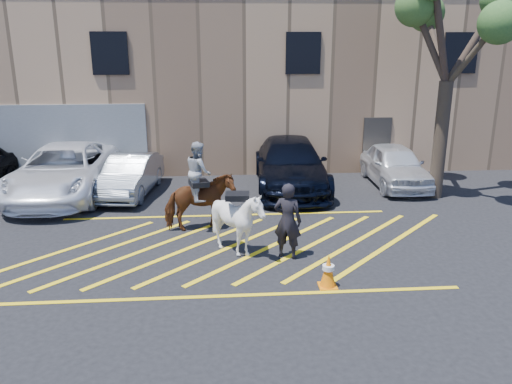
{
  "coord_description": "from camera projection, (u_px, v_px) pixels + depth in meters",
  "views": [
    {
      "loc": [
        -0.21,
        -11.9,
        4.88
      ],
      "look_at": [
        0.73,
        0.2,
        1.3
      ],
      "focal_mm": 35.0,
      "sensor_mm": 36.0,
      "label": 1
    }
  ],
  "objects": [
    {
      "name": "saddled_white",
      "position": [
        238.0,
        222.0,
        11.92
      ],
      "size": [
        1.42,
        1.58,
        1.64
      ],
      "color": "white",
      "rests_on": "ground"
    },
    {
      "name": "ground",
      "position": [
        228.0,
        243.0,
        12.77
      ],
      "size": [
        90.0,
        90.0,
        0.0
      ],
      "primitive_type": "plane",
      "color": "black",
      "rests_on": "ground"
    },
    {
      "name": "car_white_pickup",
      "position": [
        64.0,
        171.0,
        16.63
      ],
      "size": [
        2.84,
        6.09,
        1.69
      ],
      "primitive_type": "imported",
      "rotation": [
        0.0,
        0.0,
        -0.01
      ],
      "color": "white",
      "rests_on": "ground"
    },
    {
      "name": "car_white_suv",
      "position": [
        394.0,
        165.0,
        17.95
      ],
      "size": [
        1.85,
        4.34,
        1.46
      ],
      "primitive_type": "imported",
      "rotation": [
        0.0,
        0.0,
        -0.03
      ],
      "color": "silver",
      "rests_on": "ground"
    },
    {
      "name": "car_silver_sedan",
      "position": [
        130.0,
        175.0,
        16.83
      ],
      "size": [
        1.9,
        4.17,
        1.33
      ],
      "primitive_type": "imported",
      "rotation": [
        0.0,
        0.0,
        -0.13
      ],
      "color": "#939AA1",
      "rests_on": "ground"
    },
    {
      "name": "traffic_cone",
      "position": [
        328.0,
        271.0,
        10.38
      ],
      "size": [
        0.39,
        0.39,
        0.73
      ],
      "color": "orange",
      "rests_on": "ground"
    },
    {
      "name": "warehouse",
      "position": [
        221.0,
        73.0,
        23.21
      ],
      "size": [
        32.42,
        10.2,
        7.3
      ],
      "color": "tan",
      "rests_on": "ground"
    },
    {
      "name": "hatching_zone",
      "position": [
        228.0,
        248.0,
        12.49
      ],
      "size": [
        12.6,
        5.12,
        0.01
      ],
      "color": "yellow",
      "rests_on": "ground"
    },
    {
      "name": "tree",
      "position": [
        453.0,
        17.0,
        15.1
      ],
      "size": [
        3.99,
        4.37,
        7.31
      ],
      "color": "#433828",
      "rests_on": "ground"
    },
    {
      "name": "mounted_bay",
      "position": [
        199.0,
        195.0,
        13.47
      ],
      "size": [
        2.01,
        1.3,
        2.45
      ],
      "color": "#622C17",
      "rests_on": "ground"
    },
    {
      "name": "car_blue_suv",
      "position": [
        290.0,
        164.0,
        17.57
      ],
      "size": [
        2.65,
        5.96,
        1.7
      ],
      "primitive_type": "imported",
      "rotation": [
        0.0,
        0.0,
        -0.05
      ],
      "color": "black",
      "rests_on": "ground"
    },
    {
      "name": "handler",
      "position": [
        288.0,
        221.0,
        11.7
      ],
      "size": [
        0.79,
        0.67,
        1.84
      ],
      "primitive_type": "imported",
      "rotation": [
        0.0,
        0.0,
        2.73
      ],
      "color": "black",
      "rests_on": "ground"
    }
  ]
}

